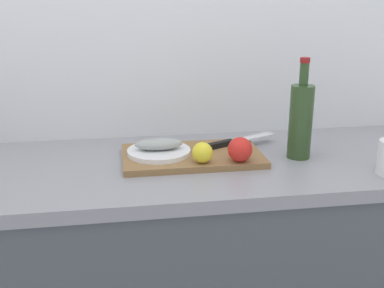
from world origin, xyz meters
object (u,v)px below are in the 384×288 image
at_px(white_plate, 159,152).
at_px(chef_knife, 232,142).
at_px(fish_fillet, 159,144).
at_px(lemon_0, 202,153).
at_px(wine_bottle, 301,120).
at_px(cutting_board, 192,156).

xyz_separation_m(white_plate, chef_knife, (0.25, 0.06, 0.00)).
distance_m(fish_fillet, lemon_0, 0.16).
bearing_deg(lemon_0, white_plate, 140.98).
bearing_deg(lemon_0, wine_bottle, 9.48).
bearing_deg(white_plate, fish_fillet, 90.00).
distance_m(cutting_board, lemon_0, 0.10).
bearing_deg(cutting_board, wine_bottle, -6.36).
relative_size(cutting_board, chef_knife, 1.61).
bearing_deg(chef_knife, lemon_0, -154.49).
bearing_deg(fish_fillet, white_plate, -90.00).
relative_size(fish_fillet, chef_knife, 0.55).
xyz_separation_m(fish_fillet, wine_bottle, (0.45, -0.05, 0.07)).
xyz_separation_m(white_plate, lemon_0, (0.12, -0.10, 0.02)).
distance_m(white_plate, fish_fillet, 0.03).
xyz_separation_m(white_plate, fish_fillet, (0.00, 0.00, 0.03)).
height_order(fish_fillet, chef_knife, fish_fillet).
distance_m(cutting_board, wine_bottle, 0.36).
height_order(white_plate, fish_fillet, fish_fillet).
bearing_deg(wine_bottle, cutting_board, 173.64).
height_order(cutting_board, chef_knife, chef_knife).
bearing_deg(fish_fillet, lemon_0, -39.02).
distance_m(fish_fillet, wine_bottle, 0.46).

